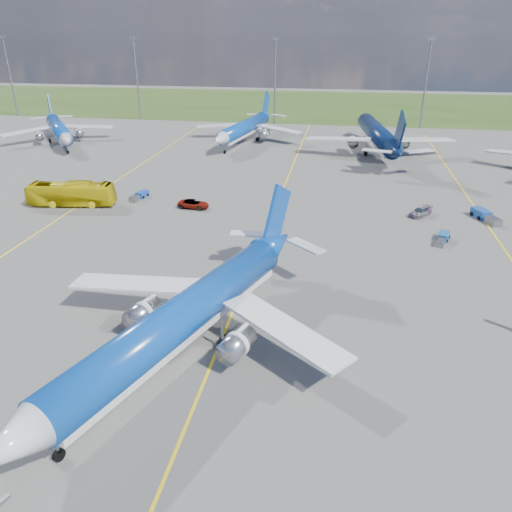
% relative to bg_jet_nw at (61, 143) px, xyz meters
% --- Properties ---
extents(ground, '(400.00, 400.00, 0.00)m').
position_rel_bg_jet_nw_xyz_m(ground, '(56.02, -75.16, 0.00)').
color(ground, '#565654').
rests_on(ground, ground).
extents(grass_strip, '(400.00, 80.00, 0.01)m').
position_rel_bg_jet_nw_xyz_m(grass_strip, '(56.02, 74.84, 0.00)').
color(grass_strip, '#2D4719').
rests_on(grass_strip, ground).
extents(taxiway_lines, '(60.25, 160.00, 0.02)m').
position_rel_bg_jet_nw_xyz_m(taxiway_lines, '(56.19, -47.46, 0.01)').
color(taxiway_lines, yellow).
rests_on(taxiway_lines, ground).
extents(floodlight_masts, '(202.20, 0.50, 22.70)m').
position_rel_bg_jet_nw_xyz_m(floodlight_masts, '(66.02, 34.84, 12.56)').
color(floodlight_masts, slate).
rests_on(floodlight_masts, ground).
extents(bg_jet_nw, '(43.27, 45.19, 9.42)m').
position_rel_bg_jet_nw_xyz_m(bg_jet_nw, '(0.00, 0.00, 0.00)').
color(bg_jet_nw, '#0B409D').
rests_on(bg_jet_nw, ground).
extents(bg_jet_nnw, '(34.23, 41.48, 9.75)m').
position_rel_bg_jet_nw_xyz_m(bg_jet_nnw, '(42.55, 8.51, 0.00)').
color(bg_jet_nnw, '#0B409D').
rests_on(bg_jet_nnw, ground).
extents(bg_jet_n, '(38.90, 47.85, 11.47)m').
position_rel_bg_jet_nw_xyz_m(bg_jet_n, '(72.81, 3.09, 0.00)').
color(bg_jet_n, '#06173A').
rests_on(bg_jet_n, ground).
extents(main_airliner, '(41.03, 46.58, 10.17)m').
position_rel_bg_jet_nw_xyz_m(main_airliner, '(53.38, -75.47, 0.00)').
color(main_airliner, '#0B409D').
rests_on(main_airliner, ground).
extents(apron_bus, '(13.42, 4.91, 3.65)m').
position_rel_bg_jet_nw_xyz_m(apron_bus, '(25.06, -41.25, 1.83)').
color(apron_bus, '#D2BC0C').
rests_on(apron_bus, ground).
extents(service_car_a, '(2.55, 3.75, 1.18)m').
position_rel_bg_jet_nw_xyz_m(service_car_a, '(26.74, -36.88, 0.59)').
color(service_car_a, '#999999').
rests_on(service_car_a, ground).
extents(service_car_b, '(4.86, 2.56, 1.30)m').
position_rel_bg_jet_nw_xyz_m(service_car_b, '(43.81, -39.41, 0.65)').
color(service_car_b, '#999999').
rests_on(service_car_b, ground).
extents(service_car_c, '(3.98, 4.33, 1.22)m').
position_rel_bg_jet_nw_xyz_m(service_car_c, '(77.23, -37.13, 0.61)').
color(service_car_c, '#999999').
rests_on(service_car_c, ground).
extents(baggage_tug_w, '(2.40, 4.35, 0.95)m').
position_rel_bg_jet_nw_xyz_m(baggage_tug_w, '(78.82, -46.65, 0.44)').
color(baggage_tug_w, '#185593').
rests_on(baggage_tug_w, ground).
extents(baggage_tug_c, '(1.83, 4.37, 0.95)m').
position_rel_bg_jet_nw_xyz_m(baggage_tug_c, '(33.95, -36.32, 0.45)').
color(baggage_tug_c, '#194299').
rests_on(baggage_tug_c, ground).
extents(baggage_tug_e, '(3.30, 5.69, 1.24)m').
position_rel_bg_jet_nw_xyz_m(baggage_tug_e, '(86.08, -37.40, 0.58)').
color(baggage_tug_e, '#184391').
rests_on(baggage_tug_e, ground).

